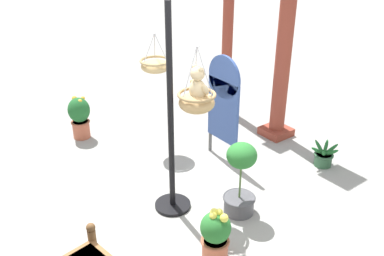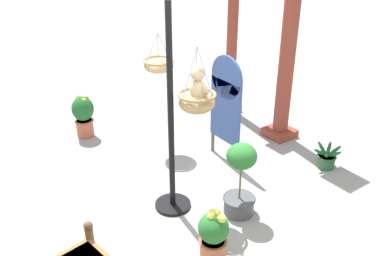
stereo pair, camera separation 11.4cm
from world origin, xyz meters
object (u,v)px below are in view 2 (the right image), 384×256
(potted_plant_tall_leafy, at_px, (83,115))
(display_sign_board, at_px, (226,100))
(teddy_bear, at_px, (199,86))
(potted_plant_fern_front, at_px, (240,180))
(hanging_basket_left_high, at_px, (159,65))
(potted_plant_bushy_green, at_px, (213,235))
(display_pole_central, at_px, (172,149))
(potted_plant_small_succulent, at_px, (326,159))
(greenhouse_pillar_right, at_px, (288,53))
(hanging_basket_with_teddy, at_px, (197,101))
(greenhouse_pillar_left, at_px, (232,31))

(potted_plant_tall_leafy, xyz_separation_m, display_sign_board, (1.85, 1.37, 0.55))
(teddy_bear, height_order, potted_plant_fern_front, teddy_bear)
(potted_plant_tall_leafy, height_order, display_sign_board, display_sign_board)
(hanging_basket_left_high, relative_size, potted_plant_bushy_green, 0.94)
(hanging_basket_left_high, xyz_separation_m, potted_plant_bushy_green, (2.44, -0.89, -0.98))
(display_pole_central, relative_size, potted_plant_small_succulent, 5.96)
(greenhouse_pillar_right, xyz_separation_m, potted_plant_fern_front, (1.12, -1.86, -0.91))
(display_pole_central, bearing_deg, potted_plant_fern_front, 45.32)
(potted_plant_bushy_green, bearing_deg, display_sign_board, 137.47)
(hanging_basket_left_high, distance_m, greenhouse_pillar_right, 1.92)
(potted_plant_tall_leafy, xyz_separation_m, potted_plant_small_succulent, (2.89, 2.39, -0.24))
(hanging_basket_left_high, bearing_deg, potted_plant_fern_front, -4.65)
(potted_plant_fern_front, height_order, display_sign_board, display_sign_board)
(potted_plant_bushy_green, xyz_separation_m, potted_plant_small_succulent, (-0.49, 2.42, -0.17))
(hanging_basket_with_teddy, xyz_separation_m, potted_plant_small_succulent, (0.35, 2.02, -1.26))
(teddy_bear, xyz_separation_m, greenhouse_pillar_right, (-0.70, 2.16, -0.20))
(display_sign_board, bearing_deg, potted_plant_fern_front, -31.44)
(hanging_basket_with_teddy, distance_m, potted_plant_bushy_green, 1.44)
(hanging_basket_with_teddy, bearing_deg, display_pole_central, -120.96)
(hanging_basket_left_high, bearing_deg, greenhouse_pillar_right, 62.20)
(potted_plant_fern_front, bearing_deg, potted_plant_small_succulent, 92.23)
(greenhouse_pillar_left, xyz_separation_m, display_sign_board, (1.25, -1.15, -0.54))
(display_sign_board, bearing_deg, teddy_bear, -55.00)
(hanging_basket_left_high, height_order, greenhouse_pillar_left, greenhouse_pillar_left)
(hanging_basket_with_teddy, height_order, greenhouse_pillar_right, greenhouse_pillar_right)
(display_sign_board, bearing_deg, greenhouse_pillar_right, 90.83)
(hanging_basket_left_high, relative_size, potted_plant_tall_leafy, 0.84)
(potted_plant_fern_front, relative_size, potted_plant_bushy_green, 1.54)
(display_pole_central, xyz_separation_m, hanging_basket_left_high, (-1.45, 0.74, 0.48))
(hanging_basket_left_high, distance_m, display_sign_board, 1.11)
(display_pole_central, height_order, potted_plant_tall_leafy, display_pole_central)
(display_pole_central, height_order, potted_plant_small_succulent, display_pole_central)
(hanging_basket_with_teddy, xyz_separation_m, potted_plant_bushy_green, (0.84, -0.40, -1.09))
(display_pole_central, xyz_separation_m, greenhouse_pillar_left, (-1.79, 2.40, 0.66))
(teddy_bear, height_order, greenhouse_pillar_left, greenhouse_pillar_left)
(hanging_basket_with_teddy, relative_size, hanging_basket_left_high, 1.33)
(greenhouse_pillar_right, bearing_deg, potted_plant_fern_front, -58.79)
(potted_plant_fern_front, bearing_deg, potted_plant_tall_leafy, -166.76)
(potted_plant_small_succulent, bearing_deg, teddy_bear, -100.05)
(potted_plant_fern_front, height_order, potted_plant_tall_leafy, potted_plant_fern_front)
(hanging_basket_left_high, bearing_deg, display_sign_board, 29.44)
(potted_plant_fern_front, bearing_deg, hanging_basket_left_high, 175.35)
(hanging_basket_left_high, height_order, potted_plant_fern_front, hanging_basket_left_high)
(display_pole_central, bearing_deg, hanging_basket_with_teddy, 59.04)
(greenhouse_pillar_right, relative_size, display_sign_board, 1.82)
(greenhouse_pillar_left, xyz_separation_m, potted_plant_fern_front, (2.36, -1.83, -1.00))
(teddy_bear, xyz_separation_m, potted_plant_small_succulent, (0.35, 2.00, -1.44))
(teddy_bear, xyz_separation_m, display_sign_board, (-0.69, 0.98, -0.65))
(display_sign_board, bearing_deg, display_pole_central, -66.77)
(hanging_basket_with_teddy, height_order, potted_plant_tall_leafy, hanging_basket_with_teddy)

